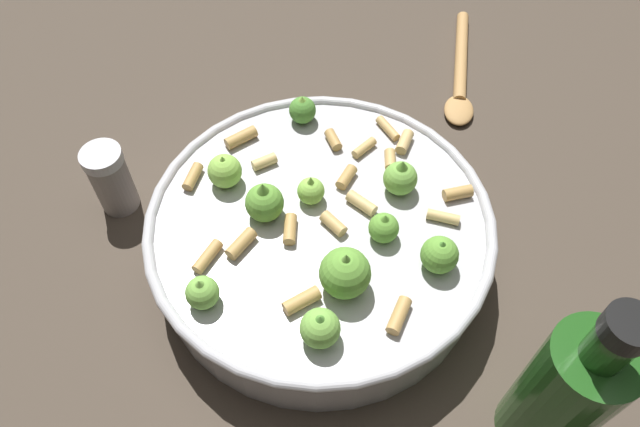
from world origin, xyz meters
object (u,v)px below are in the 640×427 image
at_px(cooking_pan, 320,235).
at_px(wooden_spoon, 460,73).
at_px(pepper_shaker, 111,179).
at_px(olive_oil_bottle, 564,393).

distance_m(cooking_pan, wooden_spoon, 0.33).
height_order(cooking_pan, wooden_spoon, cooking_pan).
distance_m(pepper_shaker, wooden_spoon, 0.45).
bearing_deg(wooden_spoon, cooking_pan, -88.70).
xyz_separation_m(cooking_pan, pepper_shaker, (-0.22, -0.07, 0.00)).
distance_m(olive_oil_bottle, wooden_spoon, 0.45).
distance_m(pepper_shaker, olive_oil_bottle, 0.47).
relative_size(cooking_pan, wooden_spoon, 1.63).
bearing_deg(cooking_pan, olive_oil_bottle, -8.36).
xyz_separation_m(cooking_pan, wooden_spoon, (-0.01, 0.33, -0.03)).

